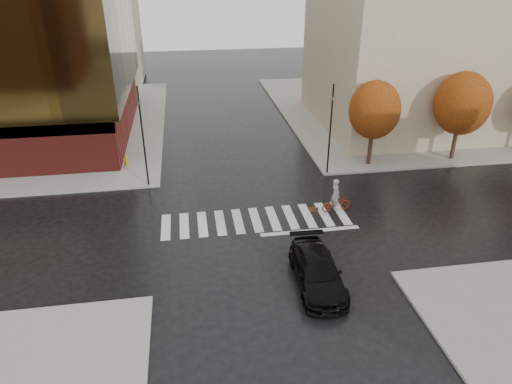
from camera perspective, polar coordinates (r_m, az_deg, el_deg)
ground at (r=27.91m, az=0.13°, el=-4.01°), size 120.00×120.00×0.00m
sidewalk_nw at (r=49.90m, az=-28.94°, el=7.02°), size 30.00×30.00×0.15m
sidewalk_ne at (r=53.00m, az=19.61°, el=9.88°), size 30.00×30.00×0.15m
crosswalk at (r=28.34m, az=-0.03°, el=-3.48°), size 12.00×3.00×0.01m
building_ne_tan at (r=45.90m, az=19.11°, el=19.18°), size 16.00×16.00×18.00m
tree_ne_a at (r=35.35m, az=14.60°, el=9.88°), size 3.80×3.80×6.50m
tree_ne_b at (r=38.58m, az=24.40°, el=10.02°), size 4.20×4.20×6.89m
sedan at (r=22.93m, az=7.65°, el=-9.75°), size 2.32×5.36×1.54m
cyclist at (r=29.43m, az=9.96°, el=-1.00°), size 2.03×0.97×2.22m
traffic_light_nw at (r=31.75m, az=-14.03°, el=7.37°), size 0.21×0.19×7.03m
traffic_light_ne at (r=33.27m, az=9.32°, el=8.28°), size 0.17×0.20×6.66m
fire_hydrant at (r=36.64m, az=-15.86°, el=3.89°), size 0.29×0.29×0.82m
manhole at (r=29.70m, az=7.16°, el=-2.16°), size 0.75×0.75×0.01m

